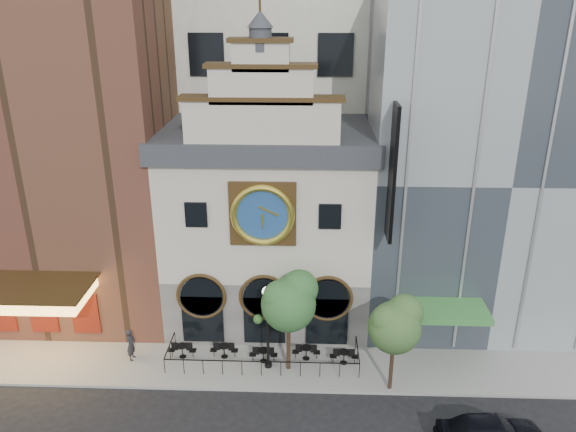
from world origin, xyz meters
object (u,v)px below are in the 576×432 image
at_px(lamppost, 268,318).
at_px(tree_left, 289,300).
at_px(bistro_2, 263,354).
at_px(bistro_3, 306,352).
at_px(bistro_4, 344,356).
at_px(bistro_1, 224,350).
at_px(tree_right, 396,323).
at_px(pedestrian, 131,344).
at_px(bistro_0, 182,350).

distance_m(lamppost, tree_left, 1.68).
height_order(bistro_2, bistro_3, same).
height_order(bistro_2, bistro_4, same).
distance_m(bistro_1, tree_right, 10.07).
bearing_deg(bistro_1, lamppost, -17.34).
bearing_deg(bistro_4, lamppost, -173.79).
relative_size(pedestrian, lamppost, 0.38).
xyz_separation_m(bistro_3, tree_right, (4.47, -2.36, 3.48)).
height_order(bistro_0, lamppost, lamppost).
bearing_deg(bistro_0, lamppost, -8.21).
relative_size(bistro_4, lamppost, 0.31).
bearing_deg(bistro_4, tree_left, -170.19).
height_order(bistro_1, pedestrian, pedestrian).
height_order(bistro_0, tree_left, tree_left).
bearing_deg(bistro_0, tree_left, -7.26).
distance_m(bistro_1, tree_left, 5.44).
bearing_deg(bistro_4, bistro_2, -179.95).
relative_size(tree_left, tree_right, 1.09).
height_order(bistro_0, pedestrian, pedestrian).
height_order(bistro_0, bistro_3, same).
bearing_deg(bistro_0, bistro_3, 0.67).
bearing_deg(bistro_2, bistro_4, 0.05).
bearing_deg(bistro_1, bistro_2, -8.72).
height_order(pedestrian, tree_left, tree_left).
xyz_separation_m(bistro_1, lamppost, (2.57, -0.80, 2.65)).
bearing_deg(bistro_1, tree_left, -13.06).
distance_m(bistro_2, bistro_3, 2.43).
relative_size(bistro_1, tree_right, 0.29).
height_order(bistro_0, bistro_4, same).
relative_size(bistro_0, bistro_4, 1.00).
relative_size(bistro_3, lamppost, 0.31).
xyz_separation_m(bistro_0, bistro_4, (9.18, -0.26, 0.00)).
relative_size(bistro_4, tree_left, 0.27).
height_order(bistro_4, lamppost, lamppost).
bearing_deg(tree_right, bistro_0, 168.85).
relative_size(bistro_0, bistro_1, 1.00).
relative_size(bistro_3, tree_left, 0.27).
bearing_deg(bistro_1, bistro_4, -2.90).
height_order(bistro_3, lamppost, lamppost).
xyz_separation_m(bistro_2, tree_right, (6.88, -2.01, 3.48)).
height_order(bistro_4, pedestrian, pedestrian).
relative_size(bistro_1, tree_left, 0.27).
bearing_deg(bistro_3, bistro_0, -179.33).
relative_size(bistro_1, bistro_3, 1.00).
bearing_deg(bistro_3, pedestrian, -177.89).
xyz_separation_m(bistro_2, tree_left, (1.48, -0.52, 3.83)).
xyz_separation_m(bistro_3, pedestrian, (-9.88, -0.36, 0.50)).
bearing_deg(pedestrian, bistro_0, -81.36).
height_order(bistro_1, lamppost, lamppost).
bearing_deg(tree_right, bistro_3, 152.21).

